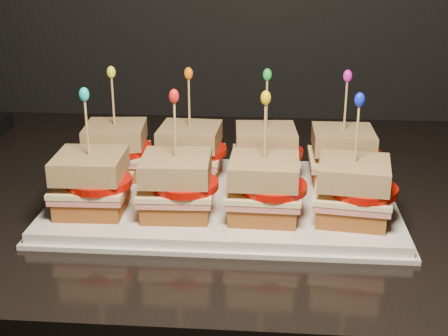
{
  "coord_description": "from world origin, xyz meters",
  "views": [
    {
      "loc": [
        0.39,
        0.79,
        1.24
      ],
      "look_at": [
        0.33,
        1.56,
        0.96
      ],
      "focal_mm": 50.0,
      "sensor_mm": 36.0,
      "label": 1
    }
  ],
  "objects": [
    {
      "name": "sandwich_4_bread_top",
      "position": [
        0.17,
        1.49,
        0.98
      ],
      "size": [
        0.08,
        0.08,
        0.03
      ],
      "primitive_type": "cube",
      "rotation": [
        0.0,
        0.0,
        0.03
      ],
      "color": "brown",
      "rests_on": "sandwich_4_tomato"
    },
    {
      "name": "sandwich_7_frill",
      "position": [
        0.49,
        1.49,
        1.07
      ],
      "size": [
        0.01,
        0.01,
        0.02
      ],
      "primitive_type": "ellipsoid",
      "color": "#1125E5",
      "rests_on": "sandwich_7_pick"
    },
    {
      "name": "sandwich_6_pick",
      "position": [
        0.38,
        1.49,
        1.02
      ],
      "size": [
        0.0,
        0.0,
        0.09
      ],
      "primitive_type": "cylinder",
      "color": "tan",
      "rests_on": "sandwich_6_bread_top"
    },
    {
      "name": "sandwich_3_bread_top",
      "position": [
        0.49,
        1.62,
        0.98
      ],
      "size": [
        0.08,
        0.08,
        0.03
      ],
      "primitive_type": "cube",
      "rotation": [
        0.0,
        0.0,
        0.01
      ],
      "color": "brown",
      "rests_on": "sandwich_3_tomato"
    },
    {
      "name": "sandwich_2_ham",
      "position": [
        0.38,
        1.62,
        0.95
      ],
      "size": [
        0.09,
        0.09,
        0.01
      ],
      "primitive_type": "cube",
      "rotation": [
        0.0,
        0.0,
        0.07
      ],
      "color": "#C86B6D",
      "rests_on": "sandwich_2_bread_bot"
    },
    {
      "name": "sandwich_0_bread_bot",
      "position": [
        0.17,
        1.62,
        0.93
      ],
      "size": [
        0.09,
        0.09,
        0.02
      ],
      "primitive_type": "cube",
      "rotation": [
        0.0,
        0.0,
        0.09
      ],
      "color": "#572C0E",
      "rests_on": "platter"
    },
    {
      "name": "sandwich_4_tomato",
      "position": [
        0.18,
        1.49,
        0.96
      ],
      "size": [
        0.08,
        0.08,
        0.01
      ],
      "primitive_type": "cylinder",
      "color": "#B30D04",
      "rests_on": "sandwich_4_cheese"
    },
    {
      "name": "sandwich_3_tomato",
      "position": [
        0.5,
        1.61,
        0.96
      ],
      "size": [
        0.08,
        0.08,
        0.01
      ],
      "primitive_type": "cylinder",
      "color": "#B30D04",
      "rests_on": "sandwich_3_cheese"
    },
    {
      "name": "sandwich_1_cheese",
      "position": [
        0.28,
        1.62,
        0.95
      ],
      "size": [
        0.09,
        0.09,
        0.01
      ],
      "primitive_type": "cube",
      "rotation": [
        0.0,
        0.0,
        -0.05
      ],
      "color": "#FCE7A5",
      "rests_on": "sandwich_1_ham"
    },
    {
      "name": "sandwich_4_ham",
      "position": [
        0.17,
        1.49,
        0.95
      ],
      "size": [
        0.09,
        0.09,
        0.01
      ],
      "primitive_type": "cube",
      "rotation": [
        0.0,
        0.0,
        0.03
      ],
      "color": "#C86B6D",
      "rests_on": "sandwich_4_bread_bot"
    },
    {
      "name": "sandwich_0_pick",
      "position": [
        0.17,
        1.62,
        1.02
      ],
      "size": [
        0.0,
        0.0,
        0.09
      ],
      "primitive_type": "cylinder",
      "color": "tan",
      "rests_on": "sandwich_0_bread_top"
    },
    {
      "name": "sandwich_2_bread_bot",
      "position": [
        0.38,
        1.62,
        0.93
      ],
      "size": [
        0.09,
        0.09,
        0.02
      ],
      "primitive_type": "cube",
      "rotation": [
        0.0,
        0.0,
        0.07
      ],
      "color": "#572C0E",
      "rests_on": "platter"
    },
    {
      "name": "sandwich_2_frill",
      "position": [
        0.38,
        1.62,
        1.07
      ],
      "size": [
        0.01,
        0.01,
        0.02
      ],
      "primitive_type": "ellipsoid",
      "color": "green",
      "rests_on": "sandwich_2_pick"
    },
    {
      "name": "sandwich_5_bread_bot",
      "position": [
        0.28,
        1.49,
        0.93
      ],
      "size": [
        0.08,
        0.08,
        0.02
      ],
      "primitive_type": "cube",
      "rotation": [
        0.0,
        0.0,
        0.04
      ],
      "color": "#572C0E",
      "rests_on": "platter"
    },
    {
      "name": "sandwich_4_pick",
      "position": [
        0.17,
        1.49,
        1.02
      ],
      "size": [
        0.0,
        0.0,
        0.09
      ],
      "primitive_type": "cylinder",
      "color": "tan",
      "rests_on": "sandwich_4_bread_top"
    },
    {
      "name": "sandwich_2_tomato",
      "position": [
        0.4,
        1.61,
        0.96
      ],
      "size": [
        0.08,
        0.08,
        0.01
      ],
      "primitive_type": "cylinder",
      "color": "#B30D04",
      "rests_on": "sandwich_2_cheese"
    },
    {
      "name": "sandwich_1_bread_bot",
      "position": [
        0.28,
        1.62,
        0.93
      ],
      "size": [
        0.08,
        0.08,
        0.02
      ],
      "primitive_type": "cube",
      "rotation": [
        0.0,
        0.0,
        -0.05
      ],
      "color": "#572C0E",
      "rests_on": "platter"
    },
    {
      "name": "sandwich_1_ham",
      "position": [
        0.28,
        1.62,
        0.95
      ],
      "size": [
        0.09,
        0.09,
        0.01
      ],
      "primitive_type": "cube",
      "rotation": [
        0.0,
        0.0,
        -0.05
      ],
      "color": "#C86B6D",
      "rests_on": "sandwich_1_bread_bot"
    },
    {
      "name": "sandwich_7_cheese",
      "position": [
        0.49,
        1.49,
        0.95
      ],
      "size": [
        0.1,
        0.1,
        0.01
      ],
      "primitive_type": "cube",
      "rotation": [
        0.0,
        0.0,
        -0.13
      ],
      "color": "#FCE7A5",
      "rests_on": "sandwich_7_ham"
    },
    {
      "name": "sandwich_4_frill",
      "position": [
        0.17,
        1.49,
        1.07
      ],
      "size": [
        0.01,
        0.01,
        0.02
      ],
      "primitive_type": "ellipsoid",
      "color": "#14C1BC",
      "rests_on": "sandwich_4_pick"
    },
    {
      "name": "sandwich_5_tomato",
      "position": [
        0.29,
        1.49,
        0.96
      ],
      "size": [
        0.08,
        0.08,
        0.01
      ],
      "primitive_type": "cylinder",
      "color": "#B30D04",
      "rests_on": "sandwich_5_cheese"
    },
    {
      "name": "sandwich_1_bread_top",
      "position": [
        0.28,
        1.62,
        0.98
      ],
      "size": [
        0.09,
        0.09,
        0.03
      ],
      "primitive_type": "cube",
      "rotation": [
        0.0,
        0.0,
        -0.05
      ],
      "color": "brown",
      "rests_on": "sandwich_1_tomato"
    },
    {
      "name": "granite_slab",
      "position": [
        0.06,
        1.64,
        0.88
      ],
      "size": [
        2.61,
        0.73,
        0.04
      ],
      "primitive_type": "cube",
      "color": "black",
      "rests_on": "cabinet"
    },
    {
      "name": "sandwich_6_tomato",
      "position": [
        0.4,
        1.49,
        0.96
      ],
      "size": [
        0.08,
        0.08,
        0.01
      ],
      "primitive_type": "cylinder",
      "color": "#B30D04",
      "rests_on": "sandwich_6_cheese"
    },
    {
      "name": "sandwich_5_cheese",
      "position": [
        0.28,
        1.49,
        0.95
      ],
      "size": [
        0.09,
        0.09,
        0.01
      ],
      "primitive_type": "cube",
      "rotation": [
        0.0,
        0.0,
        0.04
      ],
      "color": "#FCE7A5",
      "rests_on": "sandwich_5_ham"
    },
    {
      "name": "platter_rim",
      "position": [
        0.33,
        1.56,
        0.91
      ],
      "size": [
        0.46,
        0.29,
        0.01
      ],
      "primitive_type": "cube",
      "color": "silver",
      "rests_on": "granite_slab"
    },
    {
      "name": "sandwich_5_frill",
      "position": [
        0.28,
        1.49,
        1.07
      ],
      "size": [
        0.01,
        0.01,
        0.02
      ],
      "primitive_type": "ellipsoid",
      "color": "red",
      "rests_on": "sandwich_5_pick"
    },
    {
      "name": "sandwich_1_pick",
      "position": [
        0.28,
        1.62,
        1.02
      ],
      "size": [
        0.0,
        0.0,
        0.09
      ],
      "primitive_type": "cylinder",
      "color": "tan",
      "rests_on": "sandwich_1_bread_top"
    },
    {
      "name": "sandwich_7_tomato",
      "position": [
        0.5,
        1.49,
        0.96
      ],
      "size": [
        0.08,
        0.08,
        0.01
      ],
      "primitive_type": "cylinder",
      "color": "#B30D04",
      "rests_on": "sandwich_7_cheese"
    },
    {
      "name": "sandwich_4_bread_bot",
      "position": [
        0.17,
        1.49,
        0.93
      ],
      "size": [
        0.08,
        0.08,
        0.02
      ],
      "primitive_type": "cube",
      "rotation": [
        0.0,
        0.0,
        0.03
      ],
      "color": "#572C0E",
      "rests_on": "platter"
    },
    {
      "name": "sandwich_0_bread_top",
      "position": [
        0.17,
        1.62,
        0.98
      ],
      "size": [
        0.09,
        0.09,
        0.03
      ],
      "primitive_type": "cube",
      "rotation": [
        0.0,
        0.0,
        0.09
      ],
      "color": "brown",
      "rests_on": "sandwich_0_tomato"
    },
    {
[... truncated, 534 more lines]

